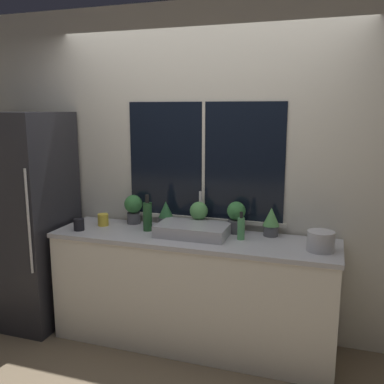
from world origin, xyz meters
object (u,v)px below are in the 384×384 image
(potted_plant_center, at_px, (199,214))
(mug_black, at_px, (79,225))
(sink, at_px, (193,230))
(potted_plant_far_left, at_px, (133,207))
(refrigerator, at_px, (23,219))
(potted_plant_right, at_px, (236,216))
(soap_bottle, at_px, (241,228))
(mug_yellow, at_px, (103,220))
(kettle, at_px, (321,240))
(bottle_tall, at_px, (147,216))
(potted_plant_far_right, at_px, (271,221))
(potted_plant_left, at_px, (166,214))

(potted_plant_center, relative_size, mug_black, 2.42)
(sink, height_order, potted_plant_far_left, sink)
(refrigerator, distance_m, potted_plant_right, 1.86)
(sink, xyz_separation_m, soap_bottle, (0.37, 0.01, 0.04))
(mug_yellow, height_order, kettle, kettle)
(potted_plant_far_left, distance_m, mug_black, 0.48)
(potted_plant_center, bearing_deg, refrigerator, -170.50)
(soap_bottle, bearing_deg, potted_plant_far_left, 170.37)
(potted_plant_right, bearing_deg, potted_plant_far_left, -180.00)
(potted_plant_center, relative_size, kettle, 1.23)
(potted_plant_right, xyz_separation_m, bottle_tall, (-0.69, -0.17, -0.01))
(refrigerator, relative_size, soap_bottle, 8.60)
(potted_plant_far_right, relative_size, kettle, 1.20)
(potted_plant_far_left, relative_size, mug_yellow, 2.48)
(potted_plant_right, relative_size, mug_black, 2.66)
(potted_plant_center, xyz_separation_m, kettle, (0.96, -0.25, -0.05))
(potted_plant_far_left, xyz_separation_m, potted_plant_right, (0.90, 0.00, -0.00))
(potted_plant_far_left, height_order, kettle, potted_plant_far_left)
(refrigerator, xyz_separation_m, potted_plant_far_right, (2.11, 0.26, 0.10))
(potted_plant_center, distance_m, soap_bottle, 0.42)
(bottle_tall, bearing_deg, mug_yellow, 176.91)
(potted_plant_far_left, height_order, bottle_tall, bottle_tall)
(potted_plant_right, distance_m, soap_bottle, 0.19)
(potted_plant_right, bearing_deg, bottle_tall, -166.40)
(refrigerator, distance_m, potted_plant_far_right, 2.13)
(potted_plant_right, bearing_deg, soap_bottle, -65.63)
(bottle_tall, height_order, mug_yellow, bottle_tall)
(potted_plant_far_right, bearing_deg, refrigerator, -173.10)
(refrigerator, height_order, potted_plant_center, refrigerator)
(sink, xyz_separation_m, potted_plant_left, (-0.30, 0.18, 0.06))
(kettle, bearing_deg, mug_black, -177.50)
(potted_plant_center, distance_m, mug_yellow, 0.82)
(mug_yellow, bearing_deg, potted_plant_right, 7.40)
(sink, relative_size, potted_plant_left, 2.56)
(potted_plant_far_left, distance_m, kettle, 1.57)
(potted_plant_center, bearing_deg, potted_plant_left, 180.00)
(mug_black, bearing_deg, potted_plant_left, 28.03)
(soap_bottle, height_order, mug_black, soap_bottle)
(potted_plant_left, bearing_deg, refrigerator, -168.34)
(potted_plant_right, bearing_deg, sink, -149.21)
(potted_plant_center, height_order, mug_yellow, potted_plant_center)
(potted_plant_far_left, distance_m, potted_plant_left, 0.30)
(potted_plant_center, xyz_separation_m, bottle_tall, (-0.38, -0.17, -0.00))
(potted_plant_center, relative_size, bottle_tall, 0.77)
(potted_plant_right, xyz_separation_m, soap_bottle, (0.07, -0.16, -0.05))
(sink, distance_m, kettle, 0.95)
(potted_plant_center, height_order, soap_bottle, potted_plant_center)
(potted_plant_far_left, relative_size, potted_plant_far_right, 1.11)
(bottle_tall, relative_size, mug_black, 3.13)
(potted_plant_far_right, relative_size, bottle_tall, 0.76)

